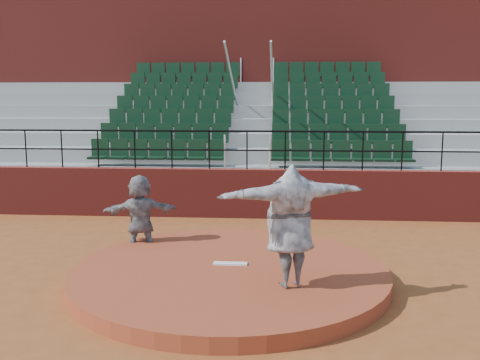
{
  "coord_description": "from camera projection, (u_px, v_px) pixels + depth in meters",
  "views": [
    {
      "loc": [
        0.84,
        -8.94,
        3.2
      ],
      "look_at": [
        0.0,
        2.5,
        1.4
      ],
      "focal_mm": 40.0,
      "sensor_mm": 36.0,
      "label": 1
    }
  ],
  "objects": [
    {
      "name": "boundary_wall",
      "position": [
        247.0,
        193.0,
        14.19
      ],
      "size": [
        24.0,
        0.3,
        1.3
      ],
      "primitive_type": "cube",
      "color": "maroon",
      "rests_on": "ground"
    },
    {
      "name": "press_box_facade",
      "position": [
        259.0,
        87.0,
        21.23
      ],
      "size": [
        24.0,
        3.0,
        7.1
      ],
      "primitive_type": "cube",
      "color": "maroon",
      "rests_on": "ground"
    },
    {
      "name": "wall_railing",
      "position": [
        247.0,
        142.0,
        13.97
      ],
      "size": [
        24.04,
        0.05,
        1.03
      ],
      "color": "black",
      "rests_on": "boundary_wall"
    },
    {
      "name": "ground",
      "position": [
        230.0,
        281.0,
        9.36
      ],
      "size": [
        90.0,
        90.0,
        0.0
      ],
      "primitive_type": "plane",
      "color": "brown",
      "rests_on": "ground"
    },
    {
      "name": "pitchers_mound",
      "position": [
        230.0,
        274.0,
        9.34
      ],
      "size": [
        5.5,
        5.5,
        0.25
      ],
      "primitive_type": "cylinder",
      "color": "#9A3E22",
      "rests_on": "ground"
    },
    {
      "name": "pitcher",
      "position": [
        290.0,
        226.0,
        8.26
      ],
      "size": [
        2.45,
        1.43,
        1.93
      ],
      "primitive_type": "imported",
      "rotation": [
        0.0,
        0.0,
        3.5
      ],
      "color": "black",
      "rests_on": "pitchers_mound"
    },
    {
      "name": "fielder",
      "position": [
        140.0,
        214.0,
        10.91
      ],
      "size": [
        1.6,
        0.88,
        1.64
      ],
      "primitive_type": "imported",
      "rotation": [
        0.0,
        0.0,
        3.42
      ],
      "color": "black",
      "rests_on": "ground"
    },
    {
      "name": "seating_deck",
      "position": [
        254.0,
        150.0,
        17.65
      ],
      "size": [
        24.0,
        5.97,
        4.63
      ],
      "color": "gray",
      "rests_on": "ground"
    },
    {
      "name": "pitching_rubber",
      "position": [
        230.0,
        264.0,
        9.47
      ],
      "size": [
        0.6,
        0.15,
        0.03
      ],
      "primitive_type": "cube",
      "color": "white",
      "rests_on": "pitchers_mound"
    }
  ]
}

